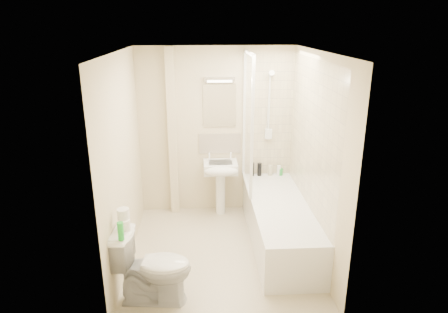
{
  "coord_description": "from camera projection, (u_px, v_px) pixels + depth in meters",
  "views": [
    {
      "loc": [
        -0.22,
        -4.28,
        2.69
      ],
      "look_at": [
        0.05,
        0.2,
        1.18
      ],
      "focal_mm": 32.0,
      "sensor_mm": 36.0,
      "label": 1
    }
  ],
  "objects": [
    {
      "name": "floor",
      "position": [
        221.0,
        252.0,
        4.92
      ],
      "size": [
        2.5,
        2.5,
        0.0
      ],
      "primitive_type": "plane",
      "color": "beige",
      "rests_on": "ground"
    },
    {
      "name": "bottle_cream",
      "position": [
        270.0,
        170.0,
        5.86
      ],
      "size": [
        0.06,
        0.06,
        0.16
      ],
      "primitive_type": "cylinder",
      "color": "beige",
      "rests_on": "bathtub"
    },
    {
      "name": "ceiling",
      "position": [
        220.0,
        52.0,
        4.15
      ],
      "size": [
        2.2,
        2.5,
        0.02
      ],
      "primitive_type": "cube",
      "color": "white",
      "rests_on": "wall_back"
    },
    {
      "name": "pipe_boxing",
      "position": [
        172.0,
        134.0,
        5.63
      ],
      "size": [
        0.12,
        0.12,
        2.4
      ],
      "primitive_type": "cube",
      "color": "beige",
      "rests_on": "ground"
    },
    {
      "name": "tile_back",
      "position": [
        269.0,
        116.0,
        5.68
      ],
      "size": [
        0.7,
        0.01,
        1.75
      ],
      "primitive_type": "cube",
      "color": "beige",
      "rests_on": "wall_back"
    },
    {
      "name": "bottle_black_b",
      "position": [
        259.0,
        169.0,
        5.85
      ],
      "size": [
        0.06,
        0.06,
        0.19
      ],
      "primitive_type": "cylinder",
      "color": "black",
      "rests_on": "bathtub"
    },
    {
      "name": "wall_right",
      "position": [
        316.0,
        159.0,
        4.6
      ],
      "size": [
        0.02,
        2.5,
        2.4
      ],
      "primitive_type": "cube",
      "color": "beige",
      "rests_on": "ground"
    },
    {
      "name": "mirror",
      "position": [
        220.0,
        106.0,
        5.59
      ],
      "size": [
        0.46,
        0.01,
        0.6
      ],
      "primitive_type": "cube",
      "color": "white",
      "rests_on": "wall_back"
    },
    {
      "name": "wall_back",
      "position": [
        216.0,
        132.0,
        5.72
      ],
      "size": [
        2.2,
        0.02,
        2.4
      ],
      "primitive_type": "cube",
      "color": "beige",
      "rests_on": "ground"
    },
    {
      "name": "strip_light",
      "position": [
        220.0,
        79.0,
        5.45
      ],
      "size": [
        0.42,
        0.07,
        0.07
      ],
      "primitive_type": "cube",
      "color": "silver",
      "rests_on": "wall_back"
    },
    {
      "name": "shower_screen",
      "position": [
        248.0,
        122.0,
        5.23
      ],
      "size": [
        0.04,
        0.92,
        1.8
      ],
      "color": "white",
      "rests_on": "bathtub"
    },
    {
      "name": "splashback",
      "position": [
        220.0,
        143.0,
        5.77
      ],
      "size": [
        0.6,
        0.02,
        0.3
      ],
      "primitive_type": "cube",
      "color": "beige",
      "rests_on": "wall_back"
    },
    {
      "name": "toilet_roll_lower",
      "position": [
        125.0,
        225.0,
        3.88
      ],
      "size": [
        0.1,
        0.1,
        0.1
      ],
      "primitive_type": "cylinder",
      "color": "white",
      "rests_on": "toilet"
    },
    {
      "name": "bathtub",
      "position": [
        279.0,
        222.0,
        5.06
      ],
      "size": [
        0.7,
        2.1,
        0.55
      ],
      "color": "white",
      "rests_on": "ground"
    },
    {
      "name": "bottle_black_a",
      "position": [
        252.0,
        169.0,
        5.84
      ],
      "size": [
        0.05,
        0.05,
        0.2
      ],
      "primitive_type": "cylinder",
      "color": "black",
      "rests_on": "bathtub"
    },
    {
      "name": "shower_fixture",
      "position": [
        269.0,
        108.0,
        5.6
      ],
      "size": [
        0.1,
        0.16,
        0.99
      ],
      "color": "white",
      "rests_on": "wall_back"
    },
    {
      "name": "toilet_roll_upper",
      "position": [
        123.0,
        214.0,
        3.88
      ],
      "size": [
        0.12,
        0.12,
        0.1
      ],
      "primitive_type": "cylinder",
      "color": "white",
      "rests_on": "toilet_roll_lower"
    },
    {
      "name": "bottle_white_b",
      "position": [
        279.0,
        170.0,
        5.87
      ],
      "size": [
        0.06,
        0.06,
        0.15
      ],
      "primitive_type": "cylinder",
      "color": "white",
      "rests_on": "bathtub"
    },
    {
      "name": "bottle_green",
      "position": [
        280.0,
        172.0,
        5.88
      ],
      "size": [
        0.07,
        0.07,
        0.1
      ],
      "primitive_type": "cylinder",
      "color": "green",
      "rests_on": "bathtub"
    },
    {
      "name": "toilet",
      "position": [
        153.0,
        267.0,
        3.96
      ],
      "size": [
        0.59,
        0.85,
        0.77
      ],
      "primitive_type": "imported",
      "rotation": [
        0.0,
        0.0,
        1.47
      ],
      "color": "white",
      "rests_on": "ground"
    },
    {
      "name": "pedestal_sink",
      "position": [
        221.0,
        174.0,
        5.67
      ],
      "size": [
        0.48,
        0.45,
        0.92
      ],
      "color": "white",
      "rests_on": "ground"
    },
    {
      "name": "green_bottle",
      "position": [
        121.0,
        231.0,
        3.68
      ],
      "size": [
        0.06,
        0.06,
        0.18
      ],
      "primitive_type": "cylinder",
      "color": "green",
      "rests_on": "toilet"
    },
    {
      "name": "tile_right",
      "position": [
        312.0,
        135.0,
        4.71
      ],
      "size": [
        0.01,
        2.1,
        1.75
      ],
      "primitive_type": "cube",
      "color": "beige",
      "rests_on": "wall_right"
    },
    {
      "name": "wall_left",
      "position": [
        123.0,
        162.0,
        4.47
      ],
      "size": [
        0.02,
        2.5,
        2.4
      ],
      "primitive_type": "cube",
      "color": "beige",
      "rests_on": "ground"
    }
  ]
}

